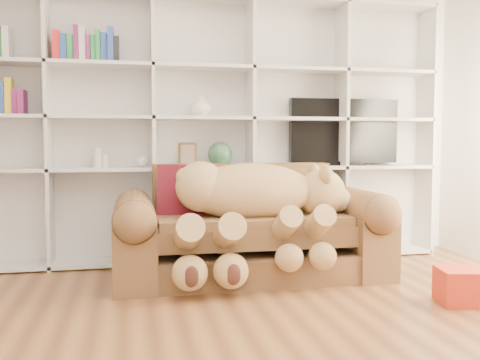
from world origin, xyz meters
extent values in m
cube|color=silver|center=(0.00, 2.50, 1.35)|extent=(5.00, 0.02, 2.70)
cube|color=silver|center=(0.00, 2.46, 1.20)|extent=(4.40, 0.03, 2.40)
cube|color=silver|center=(-1.32, 2.30, 1.20)|extent=(0.03, 0.35, 2.40)
cube|color=silver|center=(-0.44, 2.30, 1.20)|extent=(0.03, 0.35, 2.40)
cube|color=silver|center=(0.44, 2.30, 1.20)|extent=(0.03, 0.35, 2.40)
cube|color=silver|center=(1.32, 2.30, 1.20)|extent=(0.03, 0.35, 2.40)
cube|color=silver|center=(2.20, 2.30, 1.20)|extent=(0.03, 0.35, 2.40)
cube|color=silver|center=(0.00, 2.30, 0.03)|extent=(4.40, 0.35, 0.03)
cube|color=silver|center=(0.00, 2.30, 0.85)|extent=(4.40, 0.35, 0.03)
cube|color=silver|center=(0.00, 2.30, 1.30)|extent=(4.40, 0.35, 0.03)
cube|color=silver|center=(0.00, 2.30, 1.75)|extent=(4.40, 0.35, 0.03)
cube|color=brown|center=(0.30, 1.65, 0.11)|extent=(2.05, 0.83, 0.21)
cube|color=brown|center=(0.30, 1.63, 0.43)|extent=(1.52, 0.68, 0.29)
cube|color=brown|center=(0.30, 2.01, 0.63)|extent=(1.52, 0.20, 0.54)
cube|color=brown|center=(-0.62, 1.65, 0.27)|extent=(0.31, 0.93, 0.54)
cube|color=brown|center=(1.22, 1.65, 0.27)|extent=(0.31, 0.93, 0.54)
cylinder|color=brown|center=(-0.62, 1.65, 0.54)|extent=(0.31, 0.88, 0.31)
cylinder|color=brown|center=(1.22, 1.65, 0.54)|extent=(0.31, 0.88, 0.31)
ellipsoid|color=tan|center=(0.28, 1.60, 0.70)|extent=(1.03, 0.50, 0.45)
sphere|color=tan|center=(-0.11, 1.60, 0.74)|extent=(0.39, 0.39, 0.39)
sphere|color=tan|center=(0.87, 1.60, 0.67)|extent=(0.39, 0.39, 0.39)
sphere|color=tan|center=(1.02, 1.60, 0.62)|extent=(0.20, 0.20, 0.20)
sphere|color=#402017|center=(1.10, 1.60, 0.61)|extent=(0.06, 0.06, 0.06)
ellipsoid|color=tan|center=(0.85, 1.46, 0.83)|extent=(0.09, 0.15, 0.15)
ellipsoid|color=tan|center=(0.85, 1.74, 0.83)|extent=(0.09, 0.15, 0.15)
sphere|color=tan|center=(-0.24, 1.60, 0.82)|extent=(0.13, 0.13, 0.13)
cylinder|color=tan|center=(0.46, 1.27, 0.46)|extent=(0.17, 0.48, 0.35)
cylinder|color=tan|center=(0.71, 1.27, 0.46)|extent=(0.17, 0.48, 0.35)
cylinder|color=tan|center=(-0.25, 1.27, 0.42)|extent=(0.20, 0.55, 0.40)
cylinder|color=tan|center=(0.03, 1.27, 0.42)|extent=(0.20, 0.55, 0.40)
sphere|color=tan|center=(0.46, 1.12, 0.26)|extent=(0.21, 0.21, 0.21)
sphere|color=tan|center=(0.71, 1.12, 0.26)|extent=(0.21, 0.21, 0.21)
sphere|color=tan|center=(-0.25, 1.12, 0.19)|extent=(0.25, 0.25, 0.25)
sphere|color=tan|center=(0.03, 1.12, 0.19)|extent=(0.25, 0.25, 0.25)
cube|color=maroon|center=(-0.21, 1.84, 0.68)|extent=(0.46, 0.30, 0.46)
cube|color=red|center=(1.52, 0.67, 0.12)|extent=(0.35, 0.33, 0.24)
cube|color=black|center=(1.37, 2.35, 1.19)|extent=(1.07, 0.08, 0.61)
cube|color=black|center=(1.37, 2.35, 0.89)|extent=(0.36, 0.18, 0.04)
cube|color=#523B1C|center=(-0.14, 2.30, 0.98)|extent=(0.17, 0.06, 0.21)
sphere|color=#2F5B3B|center=(0.16, 2.30, 0.98)|extent=(0.22, 0.22, 0.22)
cylinder|color=beige|center=(-0.92, 2.30, 0.95)|extent=(0.11, 0.11, 0.17)
cylinder|color=beige|center=(-0.86, 2.30, 0.92)|extent=(0.08, 0.08, 0.12)
sphere|color=silver|center=(-0.54, 2.30, 0.92)|extent=(0.10, 0.10, 0.10)
imported|color=white|center=(-0.01, 2.30, 1.41)|extent=(0.19, 0.19, 0.19)
camera|label=1|loc=(-0.64, -2.48, 1.08)|focal=40.00mm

